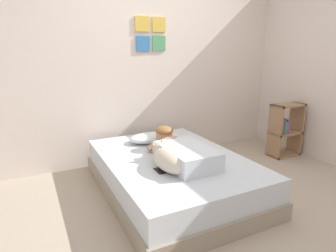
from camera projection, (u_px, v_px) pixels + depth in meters
name	position (u px, v px, depth m)	size (l,w,h in m)	color
ground_plane	(217.00, 207.00, 2.74)	(12.00, 12.00, 0.00)	tan
back_wall	(149.00, 67.00, 3.81)	(4.00, 0.12, 2.50)	silver
bed	(172.00, 174.00, 3.00)	(1.37, 1.95, 0.39)	gray
pillow	(150.00, 138.00, 3.42)	(0.52, 0.32, 0.11)	silver
person_lying	(180.00, 150.00, 2.83)	(0.43, 0.92, 0.27)	silver
dog	(169.00, 159.00, 2.62)	(0.26, 0.57, 0.21)	beige
coffee_cup	(169.00, 144.00, 3.24)	(0.12, 0.09, 0.07)	white
cell_phone	(160.00, 171.00, 2.59)	(0.07, 0.14, 0.01)	black
bookshelf	(285.00, 130.00, 3.99)	(0.45, 0.24, 0.75)	#997251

